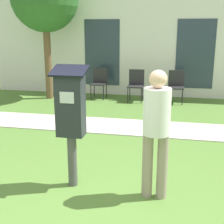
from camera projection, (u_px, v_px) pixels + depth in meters
ground_plane at (91, 208)px, 3.64m from camera, size 40.00×40.00×0.00m
sidewalk at (130, 127)px, 6.60m from camera, size 12.00×1.10×0.02m
building_facade at (148, 43)px, 9.43m from camera, size 10.00×0.26×3.20m
parking_meter at (71, 111)px, 3.92m from camera, size 0.44×0.31×1.59m
person_standing at (156, 125)px, 3.65m from camera, size 0.32×0.32×1.58m
outdoor_chair_left at (99, 80)px, 9.30m from camera, size 0.44×0.44×0.90m
outdoor_chair_middle at (136, 83)px, 8.91m from camera, size 0.44×0.44×0.90m
outdoor_chair_right at (176, 84)px, 8.72m from camera, size 0.44×0.44×0.90m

